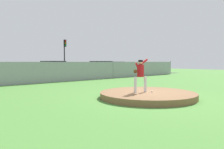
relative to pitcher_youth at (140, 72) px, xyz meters
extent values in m
plane|color=#4C8438|center=(0.29, 5.79, -1.19)|extent=(80.00, 80.00, 0.00)
cube|color=#2B2B2D|center=(0.29, 14.29, -1.18)|extent=(44.00, 7.00, 0.01)
cylinder|color=brown|center=(0.29, -0.21, -1.05)|extent=(4.44, 4.44, 0.27)
cylinder|color=silver|center=(-0.24, 0.09, -0.56)|extent=(0.13, 0.13, 0.72)
cylinder|color=silver|center=(0.26, -0.09, -0.56)|extent=(0.13, 0.13, 0.72)
cylinder|color=maroon|center=(0.01, 0.00, 0.08)|extent=(0.32, 0.32, 0.57)
cylinder|color=maroon|center=(0.19, 0.00, 0.46)|extent=(0.48, 0.25, 0.36)
cylinder|color=maroon|center=(-0.17, 0.00, 0.23)|extent=(0.29, 0.18, 0.46)
ellipsoid|color=#4C2D14|center=(-0.29, 0.05, 0.06)|extent=(0.20, 0.12, 0.18)
sphere|color=tan|center=(0.01, 0.00, 0.46)|extent=(0.20, 0.20, 0.20)
cylinder|color=black|center=(0.01, 0.00, 0.53)|extent=(0.21, 0.21, 0.09)
sphere|color=white|center=(0.43, -0.34, -0.88)|extent=(0.07, 0.07, 0.07)
cube|color=gray|center=(0.29, 9.79, -0.35)|extent=(35.53, 0.03, 1.68)
cylinder|color=slate|center=(7.40, 9.79, -0.30)|extent=(0.07, 0.07, 1.78)
cylinder|color=slate|center=(18.06, 9.79, -0.30)|extent=(0.07, 0.07, 1.78)
cube|color=#161E4C|center=(9.59, 14.36, -0.47)|extent=(1.97, 4.21, 0.80)
cube|color=black|center=(9.59, 14.36, 0.26)|extent=(1.78, 2.33, 0.65)
cylinder|color=black|center=(9.56, 15.65, -0.87)|extent=(1.96, 0.68, 0.64)
cylinder|color=black|center=(9.61, 13.06, -0.87)|extent=(1.96, 0.68, 0.64)
cube|color=silver|center=(12.18, 14.71, -0.48)|extent=(1.93, 4.19, 0.78)
cube|color=black|center=(12.18, 14.71, 0.21)|extent=(1.72, 2.32, 0.61)
cylinder|color=black|center=(12.14, 15.99, -0.87)|extent=(1.87, 0.70, 0.64)
cylinder|color=black|center=(12.23, 13.43, -0.87)|extent=(1.87, 0.70, 0.64)
cube|color=slate|center=(3.03, 14.18, -0.49)|extent=(1.93, 4.31, 0.76)
cube|color=black|center=(3.03, 14.18, 0.24)|extent=(1.74, 2.38, 0.69)
cylinder|color=black|center=(3.00, 15.50, -0.87)|extent=(1.90, 0.68, 0.64)
cylinder|color=black|center=(3.07, 12.86, -0.87)|extent=(1.90, 0.68, 0.64)
cube|color=tan|center=(-1.54, 14.36, -0.49)|extent=(2.00, 4.06, 0.76)
cube|color=black|center=(-1.54, 14.36, 0.19)|extent=(1.79, 2.26, 0.60)
cylinder|color=black|center=(-1.50, 15.60, -0.87)|extent=(1.94, 0.70, 0.64)
cylinder|color=black|center=(-1.59, 13.12, -0.87)|extent=(1.94, 0.70, 0.64)
cone|color=orange|center=(0.78, 16.59, -0.91)|extent=(0.32, 0.32, 0.55)
cube|color=black|center=(0.78, 16.59, -1.17)|extent=(0.40, 0.40, 0.03)
cylinder|color=black|center=(6.93, 18.53, 1.08)|extent=(0.14, 0.14, 4.53)
cube|color=black|center=(6.93, 18.35, 2.89)|extent=(0.28, 0.24, 0.90)
sphere|color=red|center=(6.93, 18.23, 3.16)|extent=(0.18, 0.18, 0.18)
sphere|color=orange|center=(6.93, 18.23, 2.89)|extent=(0.18, 0.18, 0.18)
sphere|color=green|center=(6.93, 18.23, 2.62)|extent=(0.18, 0.18, 0.18)
camera|label=1|loc=(-7.76, -6.47, 0.49)|focal=34.92mm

